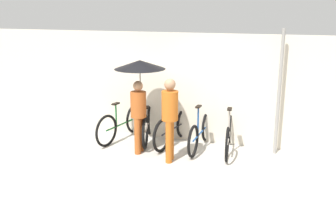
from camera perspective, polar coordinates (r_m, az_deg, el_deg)
ground_plane at (r=6.98m, az=-2.96°, el=-10.38°), size 30.00×30.00×0.00m
back_wall at (r=8.42m, az=1.67°, el=2.74°), size 10.46×0.12×2.42m
parked_bicycle_0 at (r=8.63m, az=-7.06°, el=-2.80°), size 0.56×1.77×1.06m
parked_bicycle_1 at (r=8.46m, az=-3.11°, el=-2.97°), size 0.57×1.68×1.03m
parked_bicycle_2 at (r=8.26m, az=0.88°, el=-3.49°), size 0.53×1.74×1.01m
parked_bicycle_3 at (r=8.06m, az=4.94°, el=-4.16°), size 0.44×1.71×1.07m
parked_bicycle_4 at (r=7.96m, az=9.28°, el=-4.39°), size 0.44×1.80×1.08m
pedestrian_leading at (r=7.59m, az=-4.38°, el=3.90°), size 1.04×1.04×1.92m
pedestrian_center at (r=7.18m, az=0.28°, el=-1.35°), size 0.32×0.32×1.66m
awning_pole at (r=7.81m, az=16.56°, el=1.72°), size 0.07×0.07×2.56m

